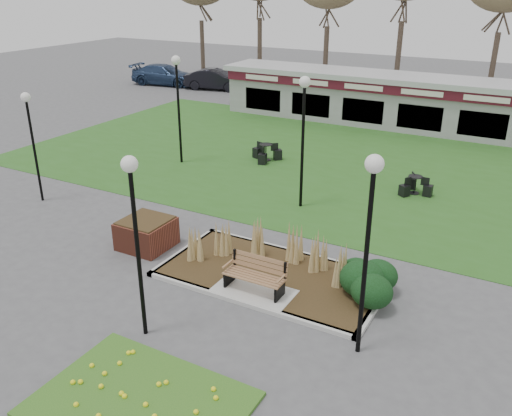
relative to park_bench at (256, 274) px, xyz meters
The scene contains 17 objects.
ground 0.64m from the park_bench, 90.00° to the right, with size 100.00×100.00×0.00m, color #515154.
lawn 11.77m from the park_bench, 90.00° to the left, with size 34.00×16.00×0.02m, color #2C5F1E.
flower_bed 4.88m from the park_bench, 90.00° to the right, with size 4.20×3.00×0.16m.
planting_bed 1.70m from the park_bench, 40.83° to the left, with size 6.75×3.40×1.27m.
park_bench is the anchor object (origin of this frame).
brick_planter 4.47m from the park_bench, behind, with size 1.50×1.50×0.95m.
food_pavilion 19.73m from the park_bench, 90.00° to the left, with size 24.60×3.40×2.90m.
lamp_post_near_left 4.23m from the park_bench, 116.89° to the right, with size 0.38×0.38×4.52m.
lamp_post_near_right 4.50m from the park_bench, 17.71° to the right, with size 0.40×0.40×4.77m.
lamp_post_mid_left 10.93m from the park_bench, 169.99° to the left, with size 0.35×0.35×4.18m.
lamp_post_mid_right 6.97m from the park_bench, 103.41° to the left, with size 0.40×0.40×4.86m.
lamp_post_far_left 12.22m from the park_bench, 135.95° to the left, with size 0.40×0.40×4.86m.
bistro_set_b 11.61m from the park_bench, 116.61° to the left, with size 1.45×1.41×0.79m.
bistro_set_c 9.71m from the park_bench, 78.30° to the left, with size 1.21×1.37×0.73m.
car_silver 31.41m from the park_bench, 121.61° to the left, with size 1.67×4.14×1.41m, color #BABABF.
car_black 29.16m from the park_bench, 125.00° to the left, with size 1.63×4.68×1.54m, color black.
car_blue 31.86m from the park_bench, 132.09° to the left, with size 2.21×5.44×1.58m, color navy.
Camera 1 is at (6.17, -10.91, 8.00)m, focal length 38.00 mm.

